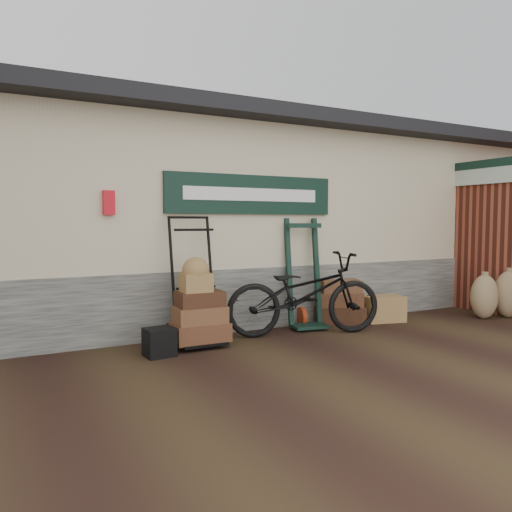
{
  "coord_description": "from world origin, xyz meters",
  "views": [
    {
      "loc": [
        -3.61,
        -5.31,
        1.57
      ],
      "look_at": [
        -0.28,
        0.9,
        1.08
      ],
      "focal_mm": 35.0,
      "sensor_mm": 36.0,
      "label": 1
    }
  ],
  "objects": [
    {
      "name": "bicycle",
      "position": [
        0.21,
        0.39,
        0.64
      ],
      "size": [
        1.3,
        2.31,
        1.27
      ],
      "primitive_type": "imported",
      "rotation": [
        0.0,
        0.0,
        1.31
      ],
      "color": "black",
      "rests_on": "ground"
    },
    {
      "name": "black_trunk",
      "position": [
        -1.9,
        0.26,
        0.17
      ],
      "size": [
        0.35,
        0.31,
        0.33
      ],
      "primitive_type": "cube",
      "rotation": [
        0.0,
        0.0,
        0.08
      ],
      "color": "black",
      "rests_on": "ground"
    },
    {
      "name": "green_barrow",
      "position": [
        0.47,
        0.79,
        0.81
      ],
      "size": [
        0.66,
        0.58,
        1.61
      ],
      "primitive_type": null,
      "rotation": [
        0.0,
        0.0,
        -0.17
      ],
      "color": "black",
      "rests_on": "ground"
    },
    {
      "name": "porter_trolley",
      "position": [
        -1.31,
        0.63,
        0.84
      ],
      "size": [
        0.85,
        0.65,
        1.68
      ],
      "primitive_type": null,
      "rotation": [
        0.0,
        0.0,
        -0.02
      ],
      "color": "black",
      "rests_on": "ground"
    },
    {
      "name": "burlap_sack_right",
      "position": [
        3.85,
        -0.15,
        0.39
      ],
      "size": [
        0.6,
        0.56,
        0.77
      ],
      "primitive_type": "ellipsoid",
      "rotation": [
        0.0,
        0.0,
        -0.41
      ],
      "color": "olive",
      "rests_on": "ground"
    },
    {
      "name": "station_building",
      "position": [
        -0.01,
        2.74,
        1.61
      ],
      "size": [
        14.4,
        4.1,
        3.2
      ],
      "color": "#4C4C47",
      "rests_on": "ground"
    },
    {
      "name": "brick_outbuilding",
      "position": [
        4.7,
        1.19,
        1.3
      ],
      "size": [
        1.71,
        4.51,
        2.62
      ],
      "color": "maroon",
      "rests_on": "ground"
    },
    {
      "name": "burlap_sack_left",
      "position": [
        3.42,
        -0.02,
        0.36
      ],
      "size": [
        0.54,
        0.49,
        0.72
      ],
      "primitive_type": "ellipsoid",
      "rotation": [
        0.0,
        0.0,
        -0.29
      ],
      "color": "olive",
      "rests_on": "ground"
    },
    {
      "name": "ground",
      "position": [
        0.0,
        0.0,
        0.0
      ],
      "size": [
        80.0,
        80.0,
        0.0
      ],
      "primitive_type": "plane",
      "color": "black",
      "rests_on": "ground"
    },
    {
      "name": "suitcase_stack",
      "position": [
        1.14,
        0.85,
        0.34
      ],
      "size": [
        0.89,
        0.73,
        0.68
      ],
      "primitive_type": null,
      "rotation": [
        0.0,
        0.0,
        -0.39
      ],
      "color": "#341E10",
      "rests_on": "ground"
    },
    {
      "name": "wicker_hamper",
      "position": [
        1.83,
        0.6,
        0.2
      ],
      "size": [
        0.69,
        0.53,
        0.4
      ],
      "primitive_type": "cube",
      "rotation": [
        0.0,
        0.0,
        -0.23
      ],
      "color": "brown",
      "rests_on": "ground"
    }
  ]
}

